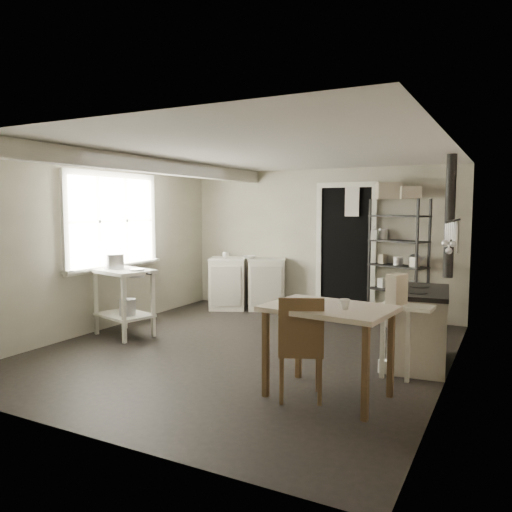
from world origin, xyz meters
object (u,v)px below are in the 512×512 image
at_px(base_cabinets, 248,282).
at_px(shelf_rack, 398,258).
at_px(chair, 300,344).
at_px(work_table, 328,355).
at_px(prep_table, 124,306).
at_px(stove, 419,324).
at_px(flour_sack, 393,312).
at_px(stockpot, 114,264).

relative_size(base_cabinets, shelf_rack, 0.72).
bearing_deg(chair, work_table, 8.43).
bearing_deg(base_cabinets, prep_table, -127.69).
distance_m(stove, flour_sack, 1.58).
distance_m(prep_table, base_cabinets, 2.37).
bearing_deg(work_table, chair, -147.80).
bearing_deg(base_cabinets, flour_sack, -30.03).
bearing_deg(shelf_rack, chair, -67.86).
bearing_deg(flour_sack, work_table, -89.26).
bearing_deg(work_table, stove, 67.56).
height_order(stove, flour_sack, stove).
bearing_deg(base_cabinets, work_table, -74.01).
bearing_deg(chair, stockpot, 138.94).
xyz_separation_m(stockpot, shelf_rack, (3.20, 2.42, 0.01)).
bearing_deg(flour_sack, prep_table, -147.21).
bearing_deg(prep_table, stockpot, -179.47).
height_order(base_cabinets, shelf_rack, shelf_rack).
distance_m(shelf_rack, work_table, 3.29).
relative_size(stockpot, work_table, 0.25).
height_order(prep_table, flour_sack, prep_table).
relative_size(stockpot, chair, 0.30).
distance_m(stove, chair, 1.67).
bearing_deg(flour_sack, base_cabinets, 172.74).
xyz_separation_m(stockpot, flour_sack, (3.23, 1.98, -0.70)).
xyz_separation_m(shelf_rack, stove, (0.63, -1.89, -0.51)).
distance_m(base_cabinets, chair, 3.97).
xyz_separation_m(prep_table, flour_sack, (3.07, 1.98, -0.16)).
bearing_deg(stockpot, prep_table, 0.53).
xyz_separation_m(prep_table, stockpot, (-0.16, -0.00, 0.54)).
distance_m(stockpot, flour_sack, 3.85).
xyz_separation_m(stockpot, base_cabinets, (0.77, 2.30, -0.48)).
bearing_deg(shelf_rack, stove, -47.12).
bearing_deg(flour_sack, stockpot, -148.46).
xyz_separation_m(stockpot, chair, (3.05, -0.95, -0.45)).
bearing_deg(chair, base_cabinets, 101.39).
height_order(stockpot, flour_sack, stockpot).
xyz_separation_m(shelf_rack, chair, (-0.14, -3.37, -0.46)).
bearing_deg(flour_sack, shelf_rack, 94.40).
distance_m(shelf_rack, flour_sack, 0.84).
bearing_deg(stove, base_cabinets, 143.58).
bearing_deg(flour_sack, chair, -93.43).
distance_m(stockpot, stove, 3.89).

